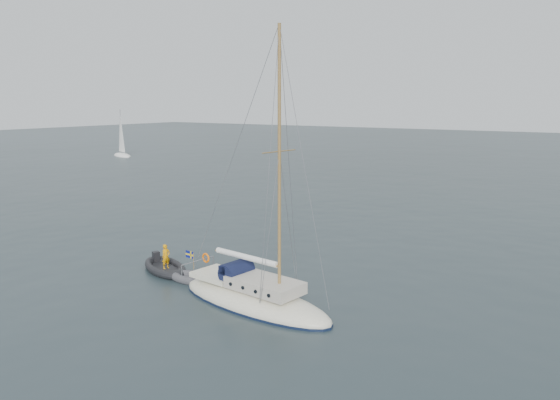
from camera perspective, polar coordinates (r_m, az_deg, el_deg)
The scene contains 5 objects.
ground at distance 26.77m, azimuth 0.62°, elevation -9.14°, with size 300.00×300.00×0.00m, color black.
sailboat at distance 24.32m, azimuth -2.74°, elevation -8.85°, with size 8.74×2.62×12.44m.
dinghy at distance 27.86m, azimuth -8.88°, elevation -8.08°, with size 2.92×1.32×0.42m.
rib at distance 29.85m, azimuth -11.95°, elevation -6.82°, with size 3.86×1.76×1.51m.
distant_yacht_a at distance 92.34m, azimuth -16.27°, elevation 6.51°, with size 6.01×3.21×7.96m.
Camera 1 is at (13.41, -21.37, 8.94)m, focal length 35.00 mm.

